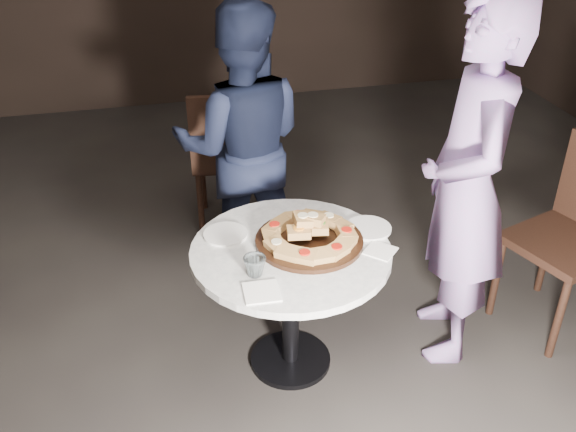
{
  "coord_description": "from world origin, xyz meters",
  "views": [
    {
      "loc": [
        -0.66,
        -2.19,
        2.14
      ],
      "look_at": [
        -0.13,
        0.03,
        0.77
      ],
      "focal_mm": 40.0,
      "sensor_mm": 36.0,
      "label": 1
    }
  ],
  "objects_px": {
    "serving_board": "(309,241)",
    "diner_teal": "(466,189)",
    "table": "(291,271)",
    "water_glass": "(255,266)",
    "focaccia_pile": "(309,232)",
    "diner_navy": "(242,146)",
    "chair_far": "(229,152)"
  },
  "relations": [
    {
      "from": "table",
      "to": "serving_board",
      "type": "height_order",
      "value": "serving_board"
    },
    {
      "from": "focaccia_pile",
      "to": "diner_navy",
      "type": "distance_m",
      "value": 0.81
    },
    {
      "from": "diner_teal",
      "to": "diner_navy",
      "type": "bearing_deg",
      "value": -120.66
    },
    {
      "from": "water_glass",
      "to": "serving_board",
      "type": "bearing_deg",
      "value": 32.71
    },
    {
      "from": "table",
      "to": "water_glass",
      "type": "bearing_deg",
      "value": -140.71
    },
    {
      "from": "table",
      "to": "chair_far",
      "type": "height_order",
      "value": "chair_far"
    },
    {
      "from": "focaccia_pile",
      "to": "diner_teal",
      "type": "bearing_deg",
      "value": -3.58
    },
    {
      "from": "serving_board",
      "to": "diner_teal",
      "type": "relative_size",
      "value": 0.28
    },
    {
      "from": "table",
      "to": "serving_board",
      "type": "distance_m",
      "value": 0.16
    },
    {
      "from": "table",
      "to": "water_glass",
      "type": "distance_m",
      "value": 0.28
    },
    {
      "from": "serving_board",
      "to": "diner_navy",
      "type": "relative_size",
      "value": 0.31
    },
    {
      "from": "diner_teal",
      "to": "focaccia_pile",
      "type": "bearing_deg",
      "value": -78.71
    },
    {
      "from": "serving_board",
      "to": "water_glass",
      "type": "relative_size",
      "value": 5.08
    },
    {
      "from": "diner_teal",
      "to": "water_glass",
      "type": "bearing_deg",
      "value": -67.01
    },
    {
      "from": "table",
      "to": "diner_navy",
      "type": "bearing_deg",
      "value": 94.02
    },
    {
      "from": "table",
      "to": "chair_far",
      "type": "relative_size",
      "value": 1.05
    },
    {
      "from": "table",
      "to": "serving_board",
      "type": "xyz_separation_m",
      "value": [
        0.09,
        0.02,
        0.13
      ]
    },
    {
      "from": "serving_board",
      "to": "chair_far",
      "type": "xyz_separation_m",
      "value": [
        -0.16,
        1.21,
        -0.12
      ]
    },
    {
      "from": "table",
      "to": "serving_board",
      "type": "bearing_deg",
      "value": 15.2
    },
    {
      "from": "table",
      "to": "focaccia_pile",
      "type": "height_order",
      "value": "focaccia_pile"
    },
    {
      "from": "water_glass",
      "to": "diner_teal",
      "type": "height_order",
      "value": "diner_teal"
    },
    {
      "from": "chair_far",
      "to": "water_glass",
      "type": "bearing_deg",
      "value": 94.34
    },
    {
      "from": "table",
      "to": "diner_teal",
      "type": "relative_size",
      "value": 0.58
    },
    {
      "from": "serving_board",
      "to": "table",
      "type": "bearing_deg",
      "value": -164.8
    },
    {
      "from": "focaccia_pile",
      "to": "diner_teal",
      "type": "relative_size",
      "value": 0.25
    },
    {
      "from": "table",
      "to": "water_glass",
      "type": "xyz_separation_m",
      "value": [
        -0.18,
        -0.15,
        0.16
      ]
    },
    {
      "from": "table",
      "to": "diner_navy",
      "type": "distance_m",
      "value": 0.86
    },
    {
      "from": "table",
      "to": "serving_board",
      "type": "relative_size",
      "value": 2.09
    },
    {
      "from": "table",
      "to": "diner_teal",
      "type": "bearing_deg",
      "value": -1.01
    },
    {
      "from": "water_glass",
      "to": "focaccia_pile",
      "type": "bearing_deg",
      "value": 33.62
    },
    {
      "from": "table",
      "to": "chair_far",
      "type": "bearing_deg",
      "value": 93.39
    },
    {
      "from": "serving_board",
      "to": "water_glass",
      "type": "xyz_separation_m",
      "value": [
        -0.27,
        -0.17,
        0.03
      ]
    }
  ]
}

